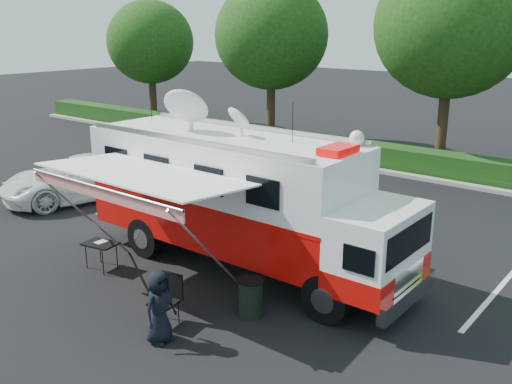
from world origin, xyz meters
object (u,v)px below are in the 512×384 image
Objects in this scene: folding_table at (101,245)px; trash_bin at (251,297)px; white_suv at (83,198)px; command_truck at (241,198)px.

trash_bin is (4.48, 0.49, -0.24)m from folding_table.
trash_bin reaches higher than white_suv.
command_truck is 3.74m from folding_table.
command_truck is at bearing 40.85° from folding_table.
command_truck reaches higher than folding_table.
folding_table is (-2.69, -2.32, -1.17)m from command_truck.
white_suv is 6.52× the size of trash_bin.
folding_table is 4.52m from trash_bin.
folding_table is 1.11× the size of trash_bin.
command_truck reaches higher than white_suv.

